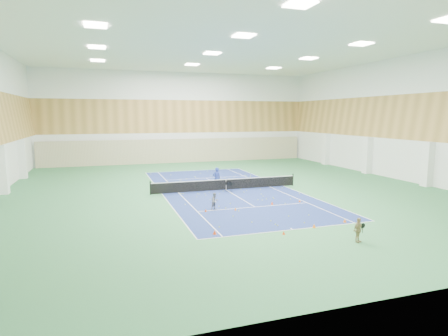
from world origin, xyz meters
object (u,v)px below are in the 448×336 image
at_px(coach, 217,178).
at_px(child_apron, 358,230).
at_px(child_court, 215,201).
at_px(ball_cart, 229,187).
at_px(tennis_net, 226,184).

distance_m(coach, child_apron, 15.57).
relative_size(child_court, ball_cart, 1.36).
height_order(child_apron, ball_cart, child_apron).
relative_size(tennis_net, child_apron, 10.10).
distance_m(coach, child_court, 7.18).
xyz_separation_m(child_court, ball_cart, (2.84, 5.40, -0.16)).
bearing_deg(ball_cart, coach, 118.66).
bearing_deg(coach, child_apron, 100.20).
distance_m(tennis_net, child_apron, 14.87).
bearing_deg(child_apron, tennis_net, 77.67).
bearing_deg(ball_cart, child_court, -113.05).
xyz_separation_m(child_apron, ball_cart, (-2.12, 13.90, -0.20)).
bearing_deg(child_court, tennis_net, 40.43).
bearing_deg(child_court, coach, 47.19).
bearing_deg(coach, ball_cart, 114.06).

